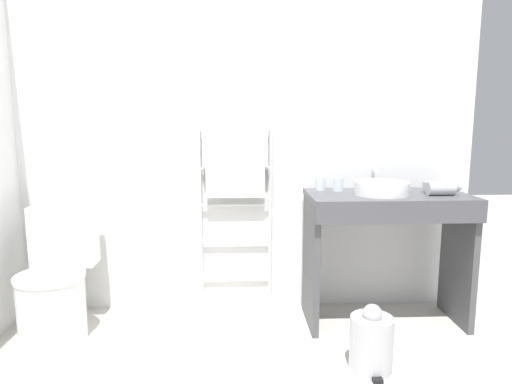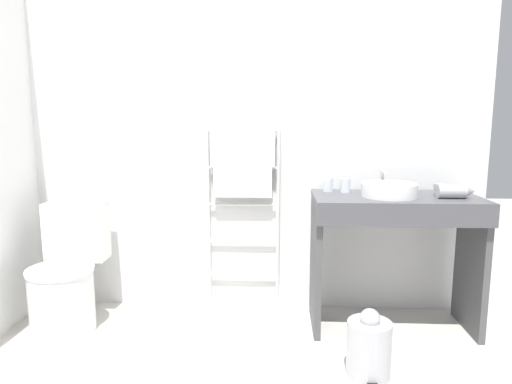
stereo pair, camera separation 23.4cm
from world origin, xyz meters
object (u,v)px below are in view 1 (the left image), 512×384
Objects in this scene: sink_basin at (382,188)px; cup_near_wall at (321,184)px; toilet at (56,284)px; hair_dryer at (442,188)px; towel_radiator at (235,176)px; cup_near_edge at (338,184)px; trash_bin at (371,342)px.

sink_basin is 0.40m from cup_near_wall.
cup_near_wall is (-0.35, 0.19, 0.00)m from sink_basin.
hair_dryer is at bearing 0.49° from toilet.
towel_radiator is at bearing 171.45° from cup_near_wall.
cup_near_edge is (-0.24, 0.15, 0.00)m from sink_basin.
towel_radiator is at bearing 131.08° from trash_bin.
toilet is 1.88m from trash_bin.
cup_near_edge is at bearing -21.21° from cup_near_wall.
cup_near_edge reaches higher than trash_bin.
cup_near_wall is (1.66, 0.24, 0.58)m from toilet.
cup_near_edge is (0.11, -0.04, 0.00)m from cup_near_wall.
hair_dryer is at bearing -4.66° from sink_basin.
sink_basin is at bearing 175.34° from hair_dryer.
cup_near_wall reaches higher than toilet.
towel_radiator reaches higher than cup_near_edge.
sink_basin reaches higher than toilet.
sink_basin is 0.94m from trash_bin.
towel_radiator is 0.68m from cup_near_edge.
hair_dryer is 0.60× the size of trash_bin.
towel_radiator reaches higher than trash_bin.
sink_basin is at bearing -16.74° from towel_radiator.
sink_basin is at bearing -28.51° from cup_near_wall.
toilet is at bearing -173.61° from cup_near_edge.
toilet is at bearing -171.80° from cup_near_wall.
trash_bin is (-0.20, -0.54, -0.74)m from sink_basin.
sink_basin is at bearing 70.09° from trash_bin.
towel_radiator is 1.31m from hair_dryer.
cup_near_wall is at bearing 8.20° from toilet.
cup_near_edge is at bearing 93.67° from trash_bin.
trash_bin is at bearing -48.92° from towel_radiator.
cup_near_wall is 0.75m from hair_dryer.
toilet is 2.34× the size of sink_basin.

